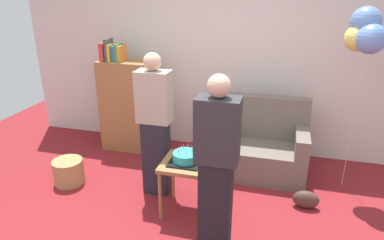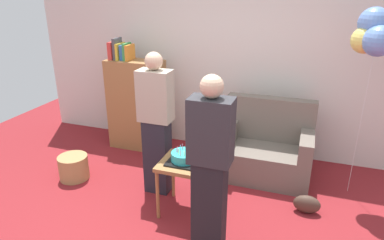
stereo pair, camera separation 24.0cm
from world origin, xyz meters
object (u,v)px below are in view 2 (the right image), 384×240
bookshelf (136,103)px  birthday_cake (184,157)px  couch (266,150)px  handbag (307,204)px  side_table (184,169)px  balloon_bunch (373,34)px  wicker_basket (74,167)px  person_holding_cake (210,167)px  person_blowing_candles (156,124)px

bookshelf → birthday_cake: (1.21, -1.27, -0.04)m
couch → bookshelf: bookshelf is taller
couch → handbag: bearing=-51.0°
birthday_cake → bookshelf: bearing=133.5°
side_table → balloon_bunch: size_ratio=0.28×
wicker_basket → bookshelf: bearing=73.4°
person_holding_cake → person_blowing_candles: bearing=-36.6°
bookshelf → handbag: bearing=-19.8°
side_table → wicker_basket: 1.58m
person_holding_cake → wicker_basket: 2.14m
side_table → person_holding_cake: (0.40, -0.44, 0.33)m
bookshelf → balloon_bunch: balloon_bunch is taller
couch → person_holding_cake: 1.60m
couch → wicker_basket: (-2.23, -0.89, -0.19)m
wicker_basket → handbag: size_ratio=1.29×
couch → handbag: 0.89m
birthday_cake → wicker_basket: size_ratio=0.89×
couch → birthday_cake: couch is taller
birthday_cake → person_blowing_candles: (-0.43, 0.28, 0.20)m
person_blowing_candles → balloon_bunch: 2.40m
side_table → bookshelf: bearing=133.5°
bookshelf → birthday_cake: bookshelf is taller
couch → wicker_basket: couch is taller
birthday_cake → wicker_basket: 1.62m
person_blowing_candles → wicker_basket: bearing=167.3°
bookshelf → balloon_bunch: 3.09m
couch → balloon_bunch: bearing=-4.8°
couch → balloon_bunch: 1.75m
birthday_cake → balloon_bunch: size_ratio=0.15×
couch → wicker_basket: 2.41m
bookshelf → person_holding_cake: size_ratio=0.98×
bookshelf → side_table: 1.76m
person_blowing_candles → birthday_cake: bearing=-51.3°
side_table → wicker_basket: side_table is taller
side_table → handbag: side_table is taller
handbag → person_holding_cake: bearing=-135.3°
balloon_bunch → birthday_cake: bearing=-149.3°
bookshelf → side_table: (1.21, -1.27, -0.18)m
side_table → handbag: size_ratio=2.09×
bookshelf → wicker_basket: bearing=-106.6°
couch → birthday_cake: bearing=-123.5°
couch → birthday_cake: size_ratio=3.44×
person_holding_cake → handbag: 1.39m
wicker_basket → handbag: 2.78m
couch → balloon_bunch: size_ratio=0.53×
side_table → handbag: bearing=17.4°
side_table → person_blowing_candles: bearing=146.9°
couch → bookshelf: 1.95m
side_table → person_holding_cake: bearing=-47.5°
bookshelf → side_table: bookshelf is taller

